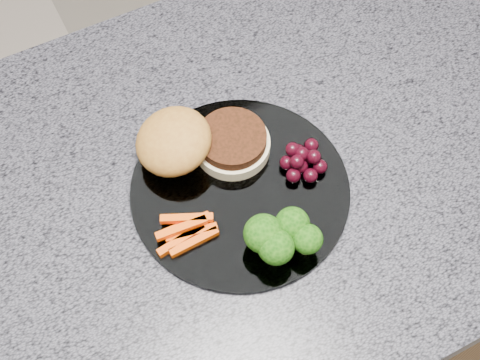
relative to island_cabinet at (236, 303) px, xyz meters
name	(u,v)px	position (x,y,z in m)	size (l,w,h in m)	color
island_cabinet	(236,303)	(0.00, 0.00, 0.00)	(1.20, 0.60, 0.86)	brown
countertop	(235,180)	(0.00, 0.00, 0.45)	(1.20, 0.60, 0.04)	#4E4D57
plate	(240,190)	(-0.01, -0.03, 0.47)	(0.26, 0.26, 0.01)	white
burger	(195,144)	(-0.03, 0.04, 0.50)	(0.17, 0.13, 0.05)	beige
carrot_sticks	(187,231)	(-0.09, -0.05, 0.48)	(0.08, 0.05, 0.02)	#EA4A03
broccoli	(280,236)	(0.00, -0.11, 0.51)	(0.08, 0.07, 0.05)	olive
grape_bunch	(303,160)	(0.07, -0.03, 0.49)	(0.06, 0.05, 0.03)	black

